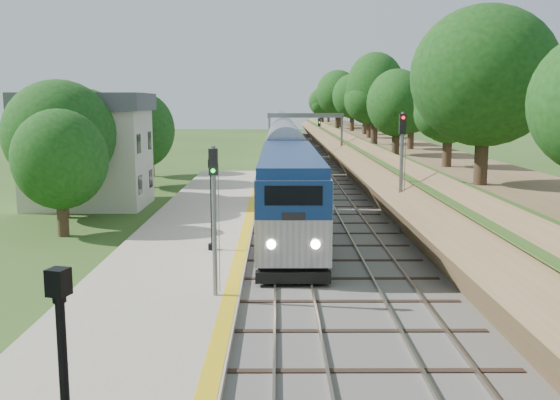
{
  "coord_description": "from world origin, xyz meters",
  "views": [
    {
      "loc": [
        -0.63,
        -14.0,
        7.36
      ],
      "look_at": [
        -0.5,
        15.05,
        2.8
      ],
      "focal_mm": 40.0,
      "sensor_mm": 36.0,
      "label": 1
    }
  ],
  "objects_px": {
    "lamppost_far": "(212,210)",
    "signal_platform": "(214,205)",
    "signal_farside": "(402,160)",
    "train": "(282,140)",
    "signal_gantry": "(305,126)",
    "station_building": "(88,149)"
  },
  "relations": [
    {
      "from": "signal_gantry",
      "to": "signal_platform",
      "type": "height_order",
      "value": "signal_gantry"
    },
    {
      "from": "signal_gantry",
      "to": "signal_farside",
      "type": "relative_size",
      "value": 1.25
    },
    {
      "from": "station_building",
      "to": "signal_farside",
      "type": "xyz_separation_m",
      "value": [
        20.2,
        -9.92,
        0.14
      ]
    },
    {
      "from": "signal_gantry",
      "to": "train",
      "type": "xyz_separation_m",
      "value": [
        -2.47,
        15.48,
        -2.5
      ]
    },
    {
      "from": "signal_platform",
      "to": "signal_farside",
      "type": "height_order",
      "value": "signal_farside"
    },
    {
      "from": "lamppost_far",
      "to": "signal_platform",
      "type": "relative_size",
      "value": 0.8
    },
    {
      "from": "train",
      "to": "lamppost_far",
      "type": "xyz_separation_m",
      "value": [
        -3.73,
        -55.35,
        0.01
      ]
    },
    {
      "from": "lamppost_far",
      "to": "train",
      "type": "bearing_deg",
      "value": 86.14
    },
    {
      "from": "lamppost_far",
      "to": "signal_gantry",
      "type": "bearing_deg",
      "value": 81.16
    },
    {
      "from": "train",
      "to": "signal_farside",
      "type": "bearing_deg",
      "value": -82.99
    },
    {
      "from": "signal_platform",
      "to": "train",
      "type": "bearing_deg",
      "value": 87.34
    },
    {
      "from": "train",
      "to": "signal_platform",
      "type": "height_order",
      "value": "signal_platform"
    },
    {
      "from": "signal_gantry",
      "to": "lamppost_far",
      "type": "height_order",
      "value": "signal_gantry"
    },
    {
      "from": "signal_farside",
      "to": "signal_platform",
      "type": "bearing_deg",
      "value": -127.02
    },
    {
      "from": "signal_gantry",
      "to": "lamppost_far",
      "type": "xyz_separation_m",
      "value": [
        -6.2,
        -39.87,
        -2.5
      ]
    },
    {
      "from": "signal_gantry",
      "to": "train",
      "type": "bearing_deg",
      "value": 99.07
    },
    {
      "from": "train",
      "to": "lamppost_far",
      "type": "relative_size",
      "value": 28.38
    },
    {
      "from": "train",
      "to": "signal_platform",
      "type": "distance_m",
      "value": 62.55
    },
    {
      "from": "train",
      "to": "signal_platform",
      "type": "bearing_deg",
      "value": -92.66
    },
    {
      "from": "train",
      "to": "signal_farside",
      "type": "height_order",
      "value": "signal_farside"
    },
    {
      "from": "station_building",
      "to": "signal_gantry",
      "type": "height_order",
      "value": "station_building"
    },
    {
      "from": "signal_farside",
      "to": "lamppost_far",
      "type": "bearing_deg",
      "value": -153.49
    }
  ]
}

